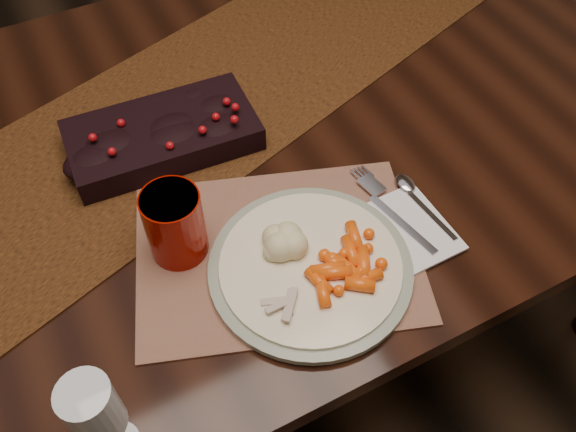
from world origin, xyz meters
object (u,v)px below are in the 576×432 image
wine_glass (101,421)px  mashed_potatoes (279,240)px  turkey_shreds (280,302)px  red_cup (175,225)px  napkin (407,230)px  dining_table (245,252)px  dinner_plate (310,267)px  placemat_main (278,252)px  baby_carrots (342,266)px  centerpiece (162,132)px

wine_glass → mashed_potatoes: bearing=27.5°
turkey_shreds → red_cup: red_cup is taller
turkey_shreds → napkin: 0.24m
dining_table → wine_glass: size_ratio=10.90×
napkin → dinner_plate: bearing=177.5°
placemat_main → dinner_plate: (0.03, -0.05, 0.01)m
dining_table → baby_carrots: bearing=-87.2°
baby_carrots → mashed_potatoes: mashed_potatoes is taller
baby_carrots → wine_glass: (-0.36, -0.08, 0.05)m
dining_table → centerpiece: 0.43m
baby_carrots → napkin: 0.13m
dinner_plate → napkin: size_ratio=2.06×
red_cup → wine_glass: (-0.17, -0.24, 0.02)m
dining_table → centerpiece: bearing=168.7°
dinner_plate → napkin: (0.17, -0.00, -0.01)m
baby_carrots → mashed_potatoes: (-0.06, 0.07, 0.01)m
placemat_main → red_cup: red_cup is taller
centerpiece → napkin: 0.44m
napkin → turkey_shreds: bearing=-172.6°
dinner_plate → napkin: 0.17m
dinner_plate → wine_glass: bearing=-161.3°
dining_table → wine_glass: (-0.35, -0.43, 0.46)m
centerpiece → red_cup: size_ratio=2.67×
dinner_plate → wine_glass: 0.35m
centerpiece → wine_glass: bearing=-116.8°
turkey_shreds → dinner_plate: bearing=29.2°
turkey_shreds → wine_glass: (-0.26, -0.07, 0.06)m
dining_table → napkin: 0.52m
centerpiece → placemat_main: 0.30m
dining_table → napkin: (0.15, -0.32, 0.38)m
dining_table → red_cup: bearing=-132.0°
placemat_main → turkey_shreds: turkey_shreds is taller
placemat_main → wine_glass: size_ratio=2.54×
turkey_shreds → napkin: bearing=8.2°
napkin → red_cup: bearing=157.2°
centerpiece → turkey_shreds: bearing=-85.3°
red_cup → placemat_main: bearing=-29.4°
centerpiece → red_cup: 0.22m
dining_table → red_cup: size_ratio=15.35×
placemat_main → wine_glass: bearing=-132.3°
mashed_potatoes → napkin: (0.19, -0.05, -0.04)m
napkin → wine_glass: size_ratio=0.88×
wine_glass → turkey_shreds: bearing=15.7°
centerpiece → mashed_potatoes: bearing=-76.2°
placemat_main → dining_table: bearing=99.3°
mashed_potatoes → red_cup: size_ratio=0.70×
centerpiece → dinner_plate: centerpiece is taller
dinner_plate → turkey_shreds: bearing=-150.8°
dining_table → turkey_shreds: turkey_shreds is taller
baby_carrots → turkey_shreds: baby_carrots is taller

